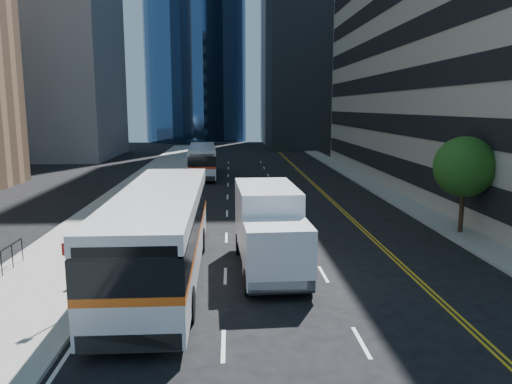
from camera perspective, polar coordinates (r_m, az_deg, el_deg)
ground at (r=18.90m, az=7.30°, el=-11.31°), size 160.00×160.00×0.00m
sidewalk_west at (r=43.48m, az=-12.50°, el=0.64°), size 5.00×90.00×0.15m
sidewalk_east at (r=44.59m, az=13.04°, el=0.84°), size 2.00×90.00×0.15m
midrise_west at (r=74.41m, az=-23.44°, el=17.23°), size 18.00×18.00×35.00m
street_tree at (r=28.32m, az=22.73°, el=2.64°), size 3.20×3.20×5.10m
bus_front at (r=19.98m, az=-10.84°, el=-4.41°), size 3.16×13.80×3.55m
bus_rear at (r=49.56m, az=-6.16°, el=3.69°), size 3.04×11.52×2.94m
box_truck at (r=20.74m, az=1.52°, el=-4.10°), size 2.77×7.24×3.42m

